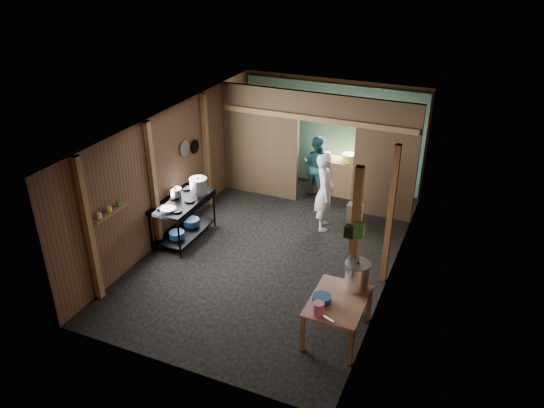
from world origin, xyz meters
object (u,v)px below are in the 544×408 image
at_px(gas_range, 184,219).
at_px(stove_pot_large, 199,187).
at_px(prep_table, 337,318).
at_px(cook, 325,192).
at_px(pink_bucket, 318,309).
at_px(yellow_tub, 349,158).
at_px(stock_pot, 357,276).

xyz_separation_m(gas_range, stove_pot_large, (0.17, 0.37, 0.60)).
xyz_separation_m(prep_table, cook, (-1.25, 3.14, 0.50)).
distance_m(pink_bucket, yellow_tub, 5.42).
distance_m(gas_range, prep_table, 4.04).
relative_size(stove_pot_large, stock_pot, 0.77).
distance_m(prep_table, stock_pot, 0.71).
bearing_deg(yellow_tub, gas_range, -126.92).
relative_size(gas_range, stock_pot, 3.19).
height_order(prep_table, stock_pot, stock_pot).
bearing_deg(prep_table, stove_pot_large, 150.91).
height_order(gas_range, stove_pot_large, stove_pot_large).
relative_size(pink_bucket, yellow_tub, 0.60).
xyz_separation_m(pink_bucket, yellow_tub, (-1.06, 5.32, 0.17)).
bearing_deg(prep_table, stock_pot, 68.82).
bearing_deg(gas_range, cook, 32.19).
bearing_deg(yellow_tub, cook, -90.54).
xyz_separation_m(gas_range, stock_pot, (3.87, -1.18, 0.44)).
bearing_deg(stock_pot, prep_table, -111.18).
relative_size(prep_table, stock_pot, 2.42).
bearing_deg(gas_range, prep_table, -23.26).
xyz_separation_m(yellow_tub, cook, (-0.02, -1.75, -0.11)).
bearing_deg(gas_range, stock_pot, -16.88).
xyz_separation_m(gas_range, yellow_tub, (2.47, 3.29, 0.50)).
distance_m(yellow_tub, cook, 1.75).
relative_size(prep_table, yellow_tub, 3.40).
bearing_deg(stock_pot, yellow_tub, 107.39).
bearing_deg(cook, gas_range, 103.78).
relative_size(prep_table, stove_pot_large, 3.13).
bearing_deg(yellow_tub, pink_bucket, -78.69).
bearing_deg(stove_pot_large, yellow_tub, 51.71).
bearing_deg(gas_range, pink_bucket, -29.78).
xyz_separation_m(gas_range, pink_bucket, (3.54, -2.02, 0.33)).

